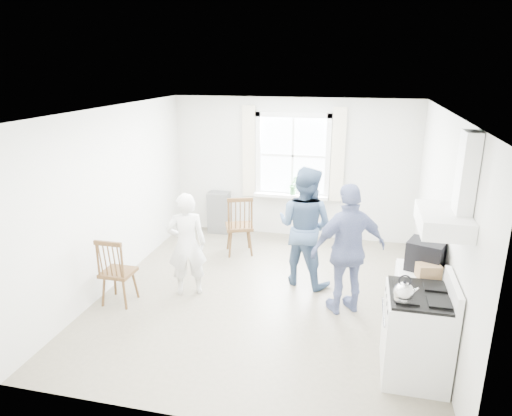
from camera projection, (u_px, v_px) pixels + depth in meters
The scene contains 15 objects.
room_shell at pixel (264, 208), 6.15m from camera, with size 4.62×5.12×2.64m.
window_assembly at pixel (292, 161), 8.37m from camera, with size 1.88×0.24×1.70m.
range_hood at pixel (451, 205), 4.26m from camera, with size 0.45×0.76×0.94m.
shelf_unit at pixel (219, 212), 8.88m from camera, with size 0.40×0.30×0.80m, color slate.
gas_stove at pixel (417, 334), 4.73m from camera, with size 0.68×0.76×1.12m.
kettle at pixel (404, 292), 4.41m from camera, with size 0.20×0.20×0.28m.
low_cabinet at pixel (417, 305), 5.37m from camera, with size 0.50×0.55×0.90m, color white.
stereo_stack at pixel (425, 255), 5.20m from camera, with size 0.48×0.45×0.34m.
cardboard_box at pixel (428, 271), 5.02m from camera, with size 0.25×0.18×0.16m, color #9A754A.
windsor_chair_a at pixel (240, 220), 7.70m from camera, with size 0.58×0.57×1.06m.
windsor_chair_b at pixel (113, 265), 6.07m from camera, with size 0.42×0.41×0.97m.
person_left at pixel (187, 244), 6.37m from camera, with size 0.55×0.55×1.50m, color silver.
person_mid at pixel (305, 226), 6.66m from camera, with size 0.87×0.87×1.78m, color #3F5776.
person_right at pixel (348, 250), 5.87m from camera, with size 1.03×1.03×1.75m, color navy.
potted_plant at pixel (294, 185), 8.41m from camera, with size 0.20×0.20×0.36m, color #2E6930.
Camera 1 is at (1.22, -5.73, 3.15)m, focal length 32.00 mm.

